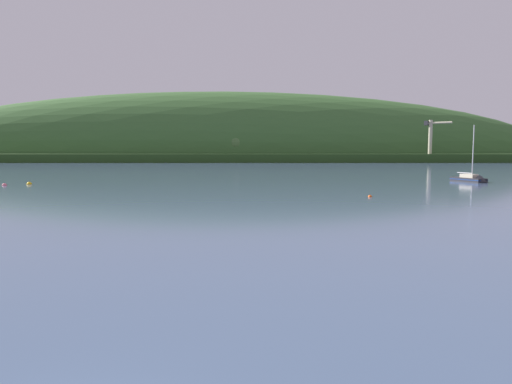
# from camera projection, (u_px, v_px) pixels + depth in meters

# --- Properties ---
(far_shoreline_hill) EXTENTS (405.18, 79.05, 62.93)m
(far_shoreline_hill) POSITION_uv_depth(u_px,v_px,m) (216.00, 160.00, 218.24)
(far_shoreline_hill) COLOR #27431B
(far_shoreline_hill) RESTS_ON ground
(dockside_crane) EXTENTS (8.94, 7.53, 16.47)m
(dockside_crane) POSITION_uv_depth(u_px,v_px,m) (431.00, 143.00, 182.48)
(dockside_crane) COLOR #4C4C51
(dockside_crane) RESTS_ON ground
(sailboat_near_mooring) EXTENTS (4.67, 7.07, 10.35)m
(sailboat_near_mooring) POSITION_uv_depth(u_px,v_px,m) (472.00, 180.00, 78.46)
(sailboat_near_mooring) COLOR #232328
(sailboat_near_mooring) RESTS_ON ground
(mooring_buoy_foreground) EXTENTS (0.78, 0.78, 0.86)m
(mooring_buoy_foreground) POSITION_uv_depth(u_px,v_px,m) (29.00, 184.00, 73.14)
(mooring_buoy_foreground) COLOR yellow
(mooring_buoy_foreground) RESTS_ON ground
(mooring_buoy_midchannel) EXTENTS (0.67, 0.67, 0.75)m
(mooring_buoy_midchannel) POSITION_uv_depth(u_px,v_px,m) (4.00, 185.00, 71.13)
(mooring_buoy_midchannel) COLOR #E06675
(mooring_buoy_midchannel) RESTS_ON ground
(mooring_buoy_far_upstream) EXTENTS (0.47, 0.47, 0.55)m
(mooring_buoy_far_upstream) POSITION_uv_depth(u_px,v_px,m) (370.00, 197.00, 54.43)
(mooring_buoy_far_upstream) COLOR #EA5B19
(mooring_buoy_far_upstream) RESTS_ON ground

